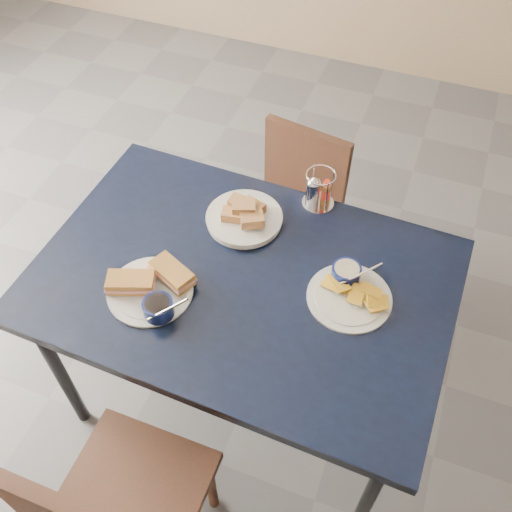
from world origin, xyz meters
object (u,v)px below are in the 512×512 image
(dining_table, at_px, (243,289))
(condiment_caddy, at_px, (318,191))
(sandwich_plate, at_px, (152,288))
(plantain_plate, at_px, (349,288))
(chair_far, at_px, (291,204))
(bread_basket, at_px, (244,216))
(chair_near, at_px, (116,510))

(dining_table, distance_m, condiment_caddy, 0.43)
(sandwich_plate, distance_m, plantain_plate, 0.59)
(plantain_plate, bearing_deg, condiment_caddy, 121.22)
(chair_far, relative_size, bread_basket, 3.08)
(sandwich_plate, bearing_deg, chair_near, -77.21)
(plantain_plate, distance_m, condiment_caddy, 0.39)
(chair_near, xyz_separation_m, plantain_plate, (0.43, 0.76, 0.28))
(plantain_plate, bearing_deg, bread_basket, 158.23)
(chair_near, distance_m, bread_basket, 0.96)
(chair_near, xyz_separation_m, chair_far, (0.07, 1.34, -0.05))
(chair_far, height_order, plantain_plate, plantain_plate)
(bread_basket, distance_m, condiment_caddy, 0.26)
(chair_near, height_order, sandwich_plate, sandwich_plate)
(chair_far, xyz_separation_m, condiment_caddy, (0.16, -0.25, 0.36))
(chair_near, distance_m, sandwich_plate, 0.63)
(bread_basket, relative_size, condiment_caddy, 1.85)
(chair_near, relative_size, chair_far, 1.11)
(chair_far, xyz_separation_m, bread_basket, (-0.04, -0.42, 0.33))
(plantain_plate, xyz_separation_m, condiment_caddy, (-0.20, 0.33, 0.04))
(condiment_caddy, bearing_deg, dining_table, -107.21)
(dining_table, height_order, bread_basket, bread_basket)
(chair_far, bearing_deg, sandwich_plate, -103.38)
(dining_table, relative_size, plantain_plate, 5.11)
(chair_near, bearing_deg, bread_basket, 88.39)
(dining_table, xyz_separation_m, chair_far, (-0.04, 0.65, -0.25))
(condiment_caddy, bearing_deg, chair_near, -101.81)
(dining_table, bearing_deg, chair_near, -98.67)
(sandwich_plate, height_order, bread_basket, sandwich_plate)
(dining_table, bearing_deg, sandwich_plate, -146.78)
(dining_table, xyz_separation_m, condiment_caddy, (0.12, 0.39, 0.12))
(chair_far, bearing_deg, condiment_caddy, -57.72)
(chair_far, height_order, sandwich_plate, sandwich_plate)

